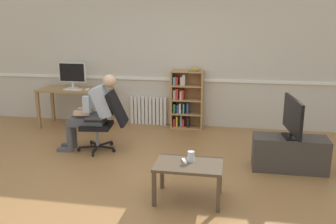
{
  "coord_description": "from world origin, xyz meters",
  "views": [
    {
      "loc": [
        1.08,
        -4.3,
        2.01
      ],
      "look_at": [
        0.15,
        0.85,
        0.7
      ],
      "focal_mm": 38.4,
      "sensor_mm": 36.0,
      "label": 1
    }
  ],
  "objects_px": {
    "radiator": "(149,111)",
    "office_chair": "(106,119)",
    "keyboard": "(73,89)",
    "spare_remote": "(184,161)",
    "tv_screen": "(293,117)",
    "tv_stand": "(289,153)",
    "drinking_glass": "(191,156)",
    "person_seated": "(94,111)",
    "computer_mouse": "(87,89)",
    "bookshelf": "(185,99)",
    "coffee_table": "(189,168)",
    "computer_desk": "(75,94)",
    "imac_monitor": "(72,73)"
  },
  "relations": [
    {
      "from": "imac_monitor",
      "to": "computer_mouse",
      "type": "distance_m",
      "value": 0.51
    },
    {
      "from": "computer_desk",
      "to": "computer_mouse",
      "type": "relative_size",
      "value": 13.79
    },
    {
      "from": "person_seated",
      "to": "spare_remote",
      "type": "relative_size",
      "value": 8.21
    },
    {
      "from": "computer_mouse",
      "to": "tv_stand",
      "type": "bearing_deg",
      "value": -21.63
    },
    {
      "from": "drinking_glass",
      "to": "spare_remote",
      "type": "relative_size",
      "value": 0.81
    },
    {
      "from": "drinking_glass",
      "to": "spare_remote",
      "type": "distance_m",
      "value": 0.09
    },
    {
      "from": "computer_mouse",
      "to": "office_chair",
      "type": "relative_size",
      "value": 0.1
    },
    {
      "from": "tv_stand",
      "to": "coffee_table",
      "type": "bearing_deg",
      "value": -138.83
    },
    {
      "from": "radiator",
      "to": "tv_stand",
      "type": "height_order",
      "value": "radiator"
    },
    {
      "from": "spare_remote",
      "to": "drinking_glass",
      "type": "bearing_deg",
      "value": 1.45
    },
    {
      "from": "bookshelf",
      "to": "drinking_glass",
      "type": "bearing_deg",
      "value": -81.06
    },
    {
      "from": "keyboard",
      "to": "office_chair",
      "type": "xyz_separation_m",
      "value": [
        1.03,
        -1.09,
        -0.24
      ]
    },
    {
      "from": "coffee_table",
      "to": "spare_remote",
      "type": "distance_m",
      "value": 0.1
    },
    {
      "from": "computer_mouse",
      "to": "spare_remote",
      "type": "height_order",
      "value": "computer_mouse"
    },
    {
      "from": "keyboard",
      "to": "coffee_table",
      "type": "bearing_deg",
      "value": -44.65
    },
    {
      "from": "computer_mouse",
      "to": "tv_screen",
      "type": "xyz_separation_m",
      "value": [
        3.53,
        -1.4,
        -0.01
      ]
    },
    {
      "from": "office_chair",
      "to": "coffee_table",
      "type": "bearing_deg",
      "value": 39.95
    },
    {
      "from": "computer_mouse",
      "to": "radiator",
      "type": "distance_m",
      "value": 1.28
    },
    {
      "from": "coffee_table",
      "to": "spare_remote",
      "type": "height_order",
      "value": "spare_remote"
    },
    {
      "from": "person_seated",
      "to": "tv_screen",
      "type": "xyz_separation_m",
      "value": [
        2.96,
        -0.27,
        0.11
      ]
    },
    {
      "from": "keyboard",
      "to": "person_seated",
      "type": "distance_m",
      "value": 1.4
    },
    {
      "from": "computer_desk",
      "to": "keyboard",
      "type": "distance_m",
      "value": 0.18
    },
    {
      "from": "radiator",
      "to": "office_chair",
      "type": "height_order",
      "value": "office_chair"
    },
    {
      "from": "computer_mouse",
      "to": "drinking_glass",
      "type": "height_order",
      "value": "computer_mouse"
    },
    {
      "from": "spare_remote",
      "to": "tv_screen",
      "type": "bearing_deg",
      "value": 18.82
    },
    {
      "from": "drinking_glass",
      "to": "spare_remote",
      "type": "xyz_separation_m",
      "value": [
        -0.07,
        -0.03,
        -0.05
      ]
    },
    {
      "from": "office_chair",
      "to": "person_seated",
      "type": "height_order",
      "value": "person_seated"
    },
    {
      "from": "computer_desk",
      "to": "imac_monitor",
      "type": "xyz_separation_m",
      "value": [
        -0.07,
        0.08,
        0.39
      ]
    },
    {
      "from": "radiator",
      "to": "tv_screen",
      "type": "bearing_deg",
      "value": -37.78
    },
    {
      "from": "coffee_table",
      "to": "spare_remote",
      "type": "bearing_deg",
      "value": 145.67
    },
    {
      "from": "keyboard",
      "to": "drinking_glass",
      "type": "distance_m",
      "value": 3.53
    },
    {
      "from": "person_seated",
      "to": "tv_screen",
      "type": "bearing_deg",
      "value": 78.06
    },
    {
      "from": "person_seated",
      "to": "coffee_table",
      "type": "xyz_separation_m",
      "value": [
        1.69,
        -1.39,
        -0.27
      ]
    },
    {
      "from": "computer_desk",
      "to": "spare_remote",
      "type": "relative_size",
      "value": 9.19
    },
    {
      "from": "computer_mouse",
      "to": "bookshelf",
      "type": "bearing_deg",
      "value": 12.65
    },
    {
      "from": "imac_monitor",
      "to": "tv_stand",
      "type": "xyz_separation_m",
      "value": [
        3.91,
        -1.6,
        -0.8
      ]
    },
    {
      "from": "computer_desk",
      "to": "computer_mouse",
      "type": "distance_m",
      "value": 0.35
    },
    {
      "from": "keyboard",
      "to": "coffee_table",
      "type": "height_order",
      "value": "keyboard"
    },
    {
      "from": "spare_remote",
      "to": "computer_mouse",
      "type": "bearing_deg",
      "value": 111.41
    },
    {
      "from": "person_seated",
      "to": "coffee_table",
      "type": "bearing_deg",
      "value": 43.81
    },
    {
      "from": "bookshelf",
      "to": "tv_screen",
      "type": "bearing_deg",
      "value": -46.6
    },
    {
      "from": "computer_desk",
      "to": "tv_stand",
      "type": "relative_size",
      "value": 1.37
    },
    {
      "from": "computer_mouse",
      "to": "radiator",
      "type": "relative_size",
      "value": 0.14
    },
    {
      "from": "bookshelf",
      "to": "computer_mouse",
      "type": "bearing_deg",
      "value": -167.35
    },
    {
      "from": "computer_desk",
      "to": "tv_screen",
      "type": "bearing_deg",
      "value": -21.59
    },
    {
      "from": "keyboard",
      "to": "radiator",
      "type": "xyz_separation_m",
      "value": [
        1.34,
        0.53,
        -0.48
      ]
    },
    {
      "from": "keyboard",
      "to": "bookshelf",
      "type": "height_order",
      "value": "bookshelf"
    },
    {
      "from": "spare_remote",
      "to": "coffee_table",
      "type": "bearing_deg",
      "value": -54.47
    },
    {
      "from": "imac_monitor",
      "to": "radiator",
      "type": "bearing_deg",
      "value": 12.17
    },
    {
      "from": "imac_monitor",
      "to": "office_chair",
      "type": "xyz_separation_m",
      "value": [
        1.14,
        -1.3,
        -0.52
      ]
    }
  ]
}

